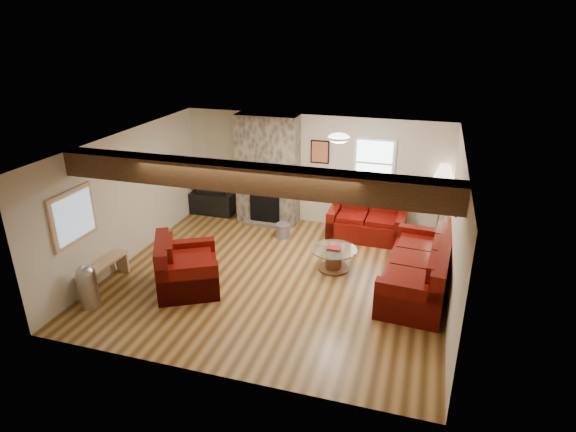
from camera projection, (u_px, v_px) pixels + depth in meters
name	position (u px, v px, depth m)	size (l,w,h in m)	color
room	(275.00, 215.00, 8.41)	(8.00, 8.00, 8.00)	#553716
oak_beam	(248.00, 178.00, 6.90)	(6.00, 0.36, 0.38)	black
chimney_breast	(268.00, 171.00, 10.90)	(1.40, 0.67, 2.50)	#3C372E
back_window	(374.00, 163.00, 10.34)	(0.90, 0.08, 1.10)	silver
hatch_window	(73.00, 217.00, 7.80)	(0.08, 1.00, 0.90)	tan
ceiling_dome	(339.00, 140.00, 8.52)	(0.40, 0.40, 0.18)	white
artwork_back	(320.00, 152.00, 10.60)	(0.42, 0.06, 0.52)	black
artwork_right	(456.00, 199.00, 7.70)	(0.06, 0.55, 0.42)	black
sofa_three	(417.00, 264.00, 8.34)	(2.45, 1.03, 0.95)	#460905
loveseat	(367.00, 219.00, 10.34)	(1.61, 0.93, 0.86)	#460905
armchair_red	(187.00, 264.00, 8.38)	(1.16, 1.02, 0.94)	#460905
coffee_table	(334.00, 259.00, 9.09)	(0.87, 0.87, 0.46)	#4C2A18
tv_cabinet	(213.00, 203.00, 11.68)	(1.05, 0.42, 0.53)	black
television	(211.00, 185.00, 11.50)	(0.75, 0.10, 0.43)	black
floor_lamp	(444.00, 176.00, 9.85)	(0.43, 0.43, 1.67)	tan
pine_bench	(104.00, 275.00, 8.53)	(0.27, 1.17, 0.44)	tan
pedal_bin	(88.00, 286.00, 7.86)	(0.31, 0.31, 0.76)	#B2B1B7
coal_bucket	(283.00, 230.00, 10.46)	(0.33, 0.33, 0.31)	gray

